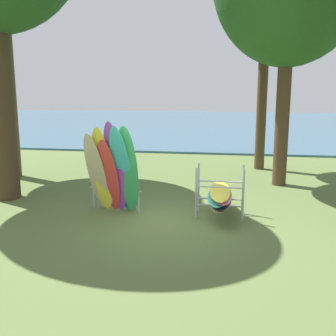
# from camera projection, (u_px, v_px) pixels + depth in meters

# --- Properties ---
(ground_plane) EXTENTS (80.00, 80.00, 0.00)m
(ground_plane) POSITION_uv_depth(u_px,v_px,m) (164.00, 222.00, 9.31)
(ground_plane) COLOR #566B38
(lake_water) EXTENTS (80.00, 36.00, 0.10)m
(lake_water) POSITION_uv_depth(u_px,v_px,m) (218.00, 123.00, 36.43)
(lake_water) COLOR #38607A
(lake_water) RESTS_ON ground
(leaning_board_pile) EXTENTS (1.50, 0.91, 2.32)m
(leaning_board_pile) POSITION_uv_depth(u_px,v_px,m) (112.00, 171.00, 9.81)
(leaning_board_pile) COLOR #C6B289
(leaning_board_pile) RESTS_ON ground
(board_storage_rack) EXTENTS (1.15, 2.13, 1.25)m
(board_storage_rack) POSITION_uv_depth(u_px,v_px,m) (220.00, 195.00, 9.64)
(board_storage_rack) COLOR #9EA0A5
(board_storage_rack) RESTS_ON ground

